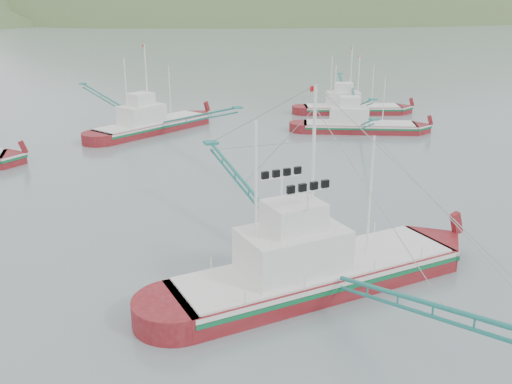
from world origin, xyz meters
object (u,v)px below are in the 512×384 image
object	(u,v)px
bg_boat_far	(151,113)
bg_boat_extra	(352,100)
bg_boat_right	(359,116)
main_boat	(314,258)

from	to	relation	value
bg_boat_far	bg_boat_extra	bearing A→B (deg)	-26.25
bg_boat_right	main_boat	bearing A→B (deg)	-99.18
main_boat	bg_boat_right	bearing A→B (deg)	49.66
main_boat	bg_boat_right	size ratio (longest dim) A/B	1.31
bg_boat_far	bg_boat_extra	distance (m)	27.85
bg_boat_far	main_boat	bearing A→B (deg)	-118.43
bg_boat_right	bg_boat_far	bearing A→B (deg)	-176.15
bg_boat_right	bg_boat_extra	world-z (taller)	same
bg_boat_far	bg_boat_extra	xyz separation A→B (m)	(27.81, 1.40, -0.39)
bg_boat_extra	bg_boat_right	bearing A→B (deg)	-96.25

